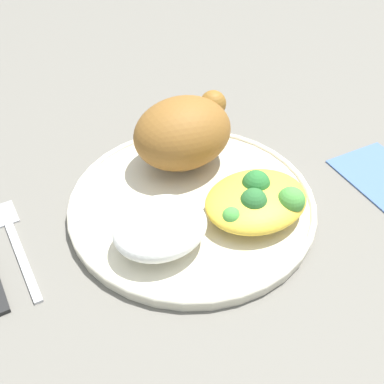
{
  "coord_description": "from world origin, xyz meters",
  "views": [
    {
      "loc": [
        -0.19,
        -0.32,
        0.36
      ],
      "look_at": [
        0.0,
        0.0,
        0.02
      ],
      "focal_mm": 45.86,
      "sensor_mm": 36.0,
      "label": 1
    }
  ],
  "objects": [
    {
      "name": "roasted_chicken",
      "position": [
        0.03,
        0.06,
        0.05
      ],
      "size": [
        0.12,
        0.09,
        0.07
      ],
      "color": "brown",
      "rests_on": "plate"
    },
    {
      "name": "rice_pile",
      "position": [
        -0.05,
        -0.04,
        0.03
      ],
      "size": [
        0.09,
        0.08,
        0.04
      ],
      "primitive_type": "ellipsoid",
      "color": "white",
      "rests_on": "plate"
    },
    {
      "name": "ground_plane",
      "position": [
        0.0,
        0.0,
        0.0
      ],
      "size": [
        2.0,
        2.0,
        0.0
      ],
      "primitive_type": "plane",
      "color": "#646058"
    },
    {
      "name": "fork",
      "position": [
        -0.17,
        0.05,
        0.0
      ],
      "size": [
        0.02,
        0.14,
        0.01
      ],
      "color": "#B2B2B7",
      "rests_on": "ground_plane"
    },
    {
      "name": "mac_cheese_with_broccoli",
      "position": [
        0.05,
        -0.05,
        0.03
      ],
      "size": [
        0.11,
        0.09,
        0.04
      ],
      "color": "gold",
      "rests_on": "plate"
    },
    {
      "name": "plate",
      "position": [
        0.0,
        0.0,
        0.01
      ],
      "size": [
        0.26,
        0.26,
        0.01
      ],
      "color": "beige",
      "rests_on": "ground_plane"
    }
  ]
}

